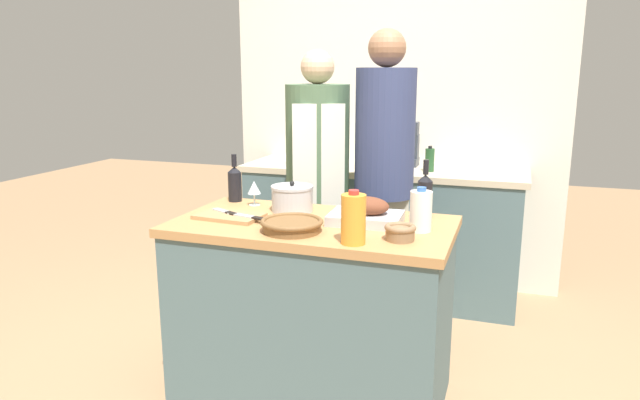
# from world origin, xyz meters

# --- Properties ---
(ground_plane) EXTENTS (12.00, 12.00, 0.00)m
(ground_plane) POSITION_xyz_m (0.00, 0.00, 0.00)
(ground_plane) COLOR #9E7A56
(kitchen_island) EXTENTS (1.26, 0.68, 0.87)m
(kitchen_island) POSITION_xyz_m (0.00, 0.00, 0.43)
(kitchen_island) COLOR #4C666B
(kitchen_island) RESTS_ON ground_plane
(back_counter) EXTENTS (1.89, 0.60, 0.90)m
(back_counter) POSITION_xyz_m (0.00, 1.41, 0.45)
(back_counter) COLOR #4C666B
(back_counter) RESTS_ON ground_plane
(back_wall) EXTENTS (2.39, 0.10, 2.55)m
(back_wall) POSITION_xyz_m (0.00, 1.76, 1.27)
(back_wall) COLOR silver
(back_wall) RESTS_ON ground_plane
(roasting_pan) EXTENTS (0.33, 0.25, 0.12)m
(roasting_pan) POSITION_xyz_m (0.23, 0.06, 0.91)
(roasting_pan) COLOR #BCBCC1
(roasting_pan) RESTS_ON kitchen_island
(wicker_basket) EXTENTS (0.27, 0.27, 0.05)m
(wicker_basket) POSITION_xyz_m (-0.03, -0.17, 0.90)
(wicker_basket) COLOR brown
(wicker_basket) RESTS_ON kitchen_island
(cutting_board) EXTENTS (0.31, 0.21, 0.02)m
(cutting_board) POSITION_xyz_m (-0.39, -0.06, 0.88)
(cutting_board) COLOR #AD7F51
(cutting_board) RESTS_ON kitchen_island
(stock_pot) EXTENTS (0.20, 0.20, 0.15)m
(stock_pot) POSITION_xyz_m (-0.16, 0.16, 0.93)
(stock_pot) COLOR #B7B7BC
(stock_pot) RESTS_ON kitchen_island
(mixing_bowl) EXTENTS (0.13, 0.13, 0.06)m
(mixing_bowl) POSITION_xyz_m (0.43, -0.15, 0.90)
(mixing_bowl) COLOR #846647
(mixing_bowl) RESTS_ON kitchen_island
(juice_jug) EXTENTS (0.10, 0.10, 0.22)m
(juice_jug) POSITION_xyz_m (0.26, -0.26, 0.97)
(juice_jug) COLOR orange
(juice_jug) RESTS_ON kitchen_island
(milk_jug) EXTENTS (0.09, 0.09, 0.19)m
(milk_jug) POSITION_xyz_m (0.48, 0.01, 0.95)
(milk_jug) COLOR white
(milk_jug) RESTS_ON kitchen_island
(wine_bottle_green) EXTENTS (0.07, 0.07, 0.27)m
(wine_bottle_green) POSITION_xyz_m (0.46, 0.28, 0.97)
(wine_bottle_green) COLOR black
(wine_bottle_green) RESTS_ON kitchen_island
(wine_bottle_dark) EXTENTS (0.07, 0.07, 0.25)m
(wine_bottle_dark) POSITION_xyz_m (-0.53, 0.27, 0.96)
(wine_bottle_dark) COLOR black
(wine_bottle_dark) RESTS_ON kitchen_island
(wine_glass_left) EXTENTS (0.07, 0.07, 0.12)m
(wine_glass_left) POSITION_xyz_m (-0.39, 0.22, 0.95)
(wine_glass_left) COLOR silver
(wine_glass_left) RESTS_ON kitchen_island
(knife_chef) EXTENTS (0.24, 0.09, 0.01)m
(knife_chef) POSITION_xyz_m (-0.27, -0.08, 0.89)
(knife_chef) COLOR #B7B7BC
(knife_chef) RESTS_ON cutting_board
(knife_paring) EXTENTS (0.16, 0.10, 0.01)m
(knife_paring) POSITION_xyz_m (-0.42, -0.03, 0.89)
(knife_paring) COLOR #B7B7BC
(knife_paring) RESTS_ON cutting_board
(stand_mixer) EXTENTS (0.18, 0.14, 0.30)m
(stand_mixer) POSITION_xyz_m (0.13, 1.50, 1.02)
(stand_mixer) COLOR #333842
(stand_mixer) RESTS_ON back_counter
(condiment_bottle_tall) EXTENTS (0.06, 0.06, 0.21)m
(condiment_bottle_tall) POSITION_xyz_m (-0.64, 1.52, 1.00)
(condiment_bottle_tall) COLOR #332D28
(condiment_bottle_tall) RESTS_ON back_counter
(condiment_bottle_short) EXTENTS (0.07, 0.07, 0.16)m
(condiment_bottle_short) POSITION_xyz_m (-0.62, 1.30, 0.97)
(condiment_bottle_short) COLOR maroon
(condiment_bottle_short) RESTS_ON back_counter
(condiment_bottle_extra) EXTENTS (0.06, 0.06, 0.17)m
(condiment_bottle_extra) POSITION_xyz_m (0.33, 1.32, 0.97)
(condiment_bottle_extra) COLOR #234C28
(condiment_bottle_extra) RESTS_ON back_counter
(person_cook_aproned) EXTENTS (0.39, 0.41, 1.65)m
(person_cook_aproned) POSITION_xyz_m (-0.24, 0.77, 0.91)
(person_cook_aproned) COLOR beige
(person_cook_aproned) RESTS_ON ground_plane
(person_cook_guest) EXTENTS (0.33, 0.33, 1.75)m
(person_cook_guest) POSITION_xyz_m (0.16, 0.74, 0.98)
(person_cook_guest) COLOR beige
(person_cook_guest) RESTS_ON ground_plane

